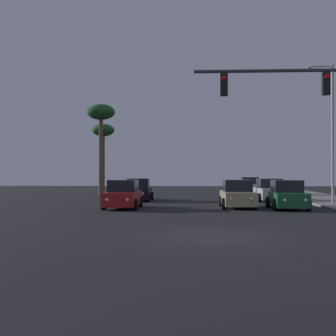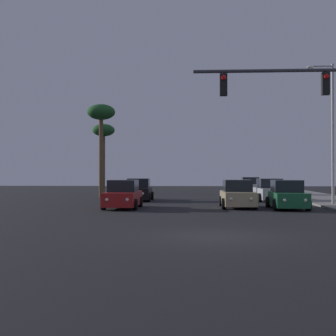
{
  "view_description": "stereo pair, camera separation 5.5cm",
  "coord_description": "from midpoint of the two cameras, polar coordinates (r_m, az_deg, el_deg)",
  "views": [
    {
      "loc": [
        -0.83,
        -15.52,
        2.08
      ],
      "look_at": [
        -2.4,
        13.86,
        2.41
      ],
      "focal_mm": 50.0,
      "sensor_mm": 36.0,
      "label": 1
    },
    {
      "loc": [
        -0.77,
        -15.51,
        2.08
      ],
      "look_at": [
        -2.4,
        13.86,
        2.41
      ],
      "focal_mm": 50.0,
      "sensor_mm": 36.0,
      "label": 2
    }
  ],
  "objects": [
    {
      "name": "palm_tree_mid",
      "position": [
        40.59,
        -8.23,
        6.2
      ],
      "size": [
        2.4,
        2.4,
        7.98
      ],
      "color": "brown",
      "rests_on": "ground"
    },
    {
      "name": "car_black",
      "position": [
        35.59,
        -3.66,
        -2.76
      ],
      "size": [
        2.04,
        4.33,
        1.68
      ],
      "rotation": [
        0.0,
        0.0,
        3.17
      ],
      "color": "black",
      "rests_on": "ground"
    },
    {
      "name": "car_tan",
      "position": [
        28.58,
        8.41,
        -3.28
      ],
      "size": [
        2.04,
        4.33,
        1.68
      ],
      "rotation": [
        0.0,
        0.0,
        3.16
      ],
      "color": "tan",
      "rests_on": "ground"
    },
    {
      "name": "car_red",
      "position": [
        27.85,
        -5.57,
        -3.35
      ],
      "size": [
        2.04,
        4.32,
        1.68
      ],
      "rotation": [
        0.0,
        0.0,
        3.13
      ],
      "color": "maroon",
      "rests_on": "ground"
    },
    {
      "name": "palm_tree_far",
      "position": [
        50.63,
        -7.95,
        4.21
      ],
      "size": [
        2.4,
        2.4,
        7.36
      ],
      "color": "brown",
      "rests_on": "ground"
    },
    {
      "name": "street_lamp",
      "position": [
        31.89,
        19.16,
        4.86
      ],
      "size": [
        1.74,
        0.24,
        9.0
      ],
      "color": "#99999E",
      "rests_on": "sidewalk_right"
    },
    {
      "name": "ground_plane",
      "position": [
        15.68,
        6.03,
        -8.27
      ],
      "size": [
        120.0,
        120.0,
        0.0
      ],
      "primitive_type": "plane",
      "color": "black"
    },
    {
      "name": "car_green",
      "position": [
        28.1,
        14.26,
        -3.31
      ],
      "size": [
        2.04,
        4.33,
        1.68
      ],
      "rotation": [
        0.0,
        0.0,
        3.12
      ],
      "color": "#195933",
      "rests_on": "ground"
    },
    {
      "name": "car_white",
      "position": [
        47.92,
        9.93,
        -2.21
      ],
      "size": [
        2.04,
        4.34,
        1.68
      ],
      "rotation": [
        0.0,
        0.0,
        3.11
      ],
      "color": "silver",
      "rests_on": "ground"
    },
    {
      "name": "car_silver",
      "position": [
        35.59,
        12.23,
        -2.75
      ],
      "size": [
        2.04,
        4.34,
        1.68
      ],
      "rotation": [
        0.0,
        0.0,
        3.18
      ],
      "color": "#B7B7BC",
      "rests_on": "ground"
    }
  ]
}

